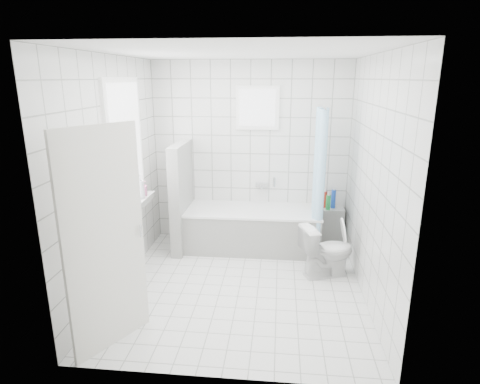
# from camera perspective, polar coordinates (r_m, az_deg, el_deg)

# --- Properties ---
(ground) EXTENTS (3.00, 3.00, 0.00)m
(ground) POSITION_cam_1_polar(r_m,az_deg,el_deg) (4.83, -0.03, -13.24)
(ground) COLOR white
(ground) RESTS_ON ground
(ceiling) EXTENTS (3.00, 3.00, 0.00)m
(ceiling) POSITION_cam_1_polar(r_m,az_deg,el_deg) (4.22, -0.04, 19.27)
(ceiling) COLOR white
(ceiling) RESTS_ON ground
(wall_back) EXTENTS (2.80, 0.02, 2.60)m
(wall_back) POSITION_cam_1_polar(r_m,az_deg,el_deg) (5.81, 1.46, 5.48)
(wall_back) COLOR white
(wall_back) RESTS_ON ground
(wall_front) EXTENTS (2.80, 0.02, 2.60)m
(wall_front) POSITION_cam_1_polar(r_m,az_deg,el_deg) (2.93, -3.01, -5.24)
(wall_front) COLOR white
(wall_front) RESTS_ON ground
(wall_left) EXTENTS (0.02, 3.00, 2.60)m
(wall_left) POSITION_cam_1_polar(r_m,az_deg,el_deg) (4.69, -17.31, 2.22)
(wall_left) COLOR white
(wall_left) RESTS_ON ground
(wall_right) EXTENTS (0.02, 3.00, 2.60)m
(wall_right) POSITION_cam_1_polar(r_m,az_deg,el_deg) (4.43, 18.28, 1.36)
(wall_right) COLOR white
(wall_right) RESTS_ON ground
(window_left) EXTENTS (0.01, 0.90, 1.40)m
(window_left) POSITION_cam_1_polar(r_m,az_deg,el_deg) (4.89, -15.77, 6.47)
(window_left) COLOR white
(window_left) RESTS_ON wall_left
(window_back) EXTENTS (0.50, 0.01, 0.50)m
(window_back) POSITION_cam_1_polar(r_m,az_deg,el_deg) (5.67, 2.50, 11.84)
(window_back) COLOR white
(window_back) RESTS_ON wall_back
(window_sill) EXTENTS (0.18, 1.02, 0.08)m
(window_sill) POSITION_cam_1_polar(r_m,az_deg,el_deg) (5.04, -14.66, -1.83)
(window_sill) COLOR white
(window_sill) RESTS_ON wall_left
(door) EXTENTS (0.44, 0.71, 2.00)m
(door) POSITION_cam_1_polar(r_m,az_deg,el_deg) (3.66, -18.63, -6.69)
(door) COLOR silver
(door) RESTS_ON ground
(bathtub) EXTENTS (1.87, 0.77, 0.58)m
(bathtub) POSITION_cam_1_polar(r_m,az_deg,el_deg) (5.72, 1.85, -5.23)
(bathtub) COLOR white
(bathtub) RESTS_ON ground
(partition_wall) EXTENTS (0.15, 0.85, 1.50)m
(partition_wall) POSITION_cam_1_polar(r_m,az_deg,el_deg) (5.67, -8.28, -0.66)
(partition_wall) COLOR white
(partition_wall) RESTS_ON ground
(tiled_ledge) EXTENTS (0.40, 0.24, 0.55)m
(tiled_ledge) POSITION_cam_1_polar(r_m,az_deg,el_deg) (6.00, 12.50, -4.75)
(tiled_ledge) COLOR white
(tiled_ledge) RESTS_ON ground
(toilet) EXTENTS (0.72, 0.56, 0.65)m
(toilet) POSITION_cam_1_polar(r_m,az_deg,el_deg) (5.05, 12.25, -8.12)
(toilet) COLOR white
(toilet) RESTS_ON ground
(curtain_rod) EXTENTS (0.02, 0.80, 0.02)m
(curtain_rod) POSITION_cam_1_polar(r_m,az_deg,el_deg) (5.33, 11.64, 11.81)
(curtain_rod) COLOR silver
(curtain_rod) RESTS_ON wall_back
(shower_curtain) EXTENTS (0.14, 0.48, 1.78)m
(shower_curtain) POSITION_cam_1_polar(r_m,az_deg,el_deg) (5.34, 11.23, 2.05)
(shower_curtain) COLOR #52B3F1
(shower_curtain) RESTS_ON curtain_rod
(tub_faucet) EXTENTS (0.18, 0.06, 0.06)m
(tub_faucet) POSITION_cam_1_polar(r_m,az_deg,el_deg) (5.86, 3.10, 1.04)
(tub_faucet) COLOR silver
(tub_faucet) RESTS_ON wall_back
(sill_bottles) EXTENTS (0.19, 0.77, 0.31)m
(sill_bottles) POSITION_cam_1_polar(r_m,az_deg,el_deg) (4.96, -14.85, -0.17)
(sill_bottles) COLOR silver
(sill_bottles) RESTS_ON window_sill
(ledge_bottles) EXTENTS (0.18, 0.17, 0.27)m
(ledge_bottles) POSITION_cam_1_polar(r_m,az_deg,el_deg) (5.87, 12.54, -1.13)
(ledge_bottles) COLOR green
(ledge_bottles) RESTS_ON tiled_ledge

